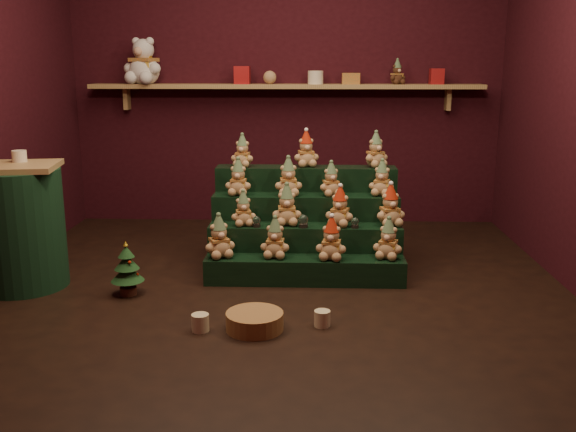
{
  "coord_description": "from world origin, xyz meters",
  "views": [
    {
      "loc": [
        0.24,
        -4.12,
        1.5
      ],
      "look_at": [
        0.08,
        0.25,
        0.46
      ],
      "focal_mm": 40.0,
      "sensor_mm": 36.0,
      "label": 1
    }
  ],
  "objects_px": {
    "mug_right": "(322,318)",
    "snow_globe_b": "(303,221)",
    "snow_globe_a": "(256,221)",
    "wicker_basket": "(255,321)",
    "riser_tier_front": "(305,270)",
    "mug_left": "(200,323)",
    "mini_christmas_tree": "(127,269)",
    "white_bear": "(144,55)",
    "snow_globe_c": "(355,223)",
    "side_table": "(20,227)",
    "brown_bear": "(397,72)"
  },
  "relations": [
    {
      "from": "mug_right",
      "to": "snow_globe_b",
      "type": "bearing_deg",
      "value": 97.64
    },
    {
      "from": "snow_globe_a",
      "to": "wicker_basket",
      "type": "bearing_deg",
      "value": -86.02
    },
    {
      "from": "riser_tier_front",
      "to": "mug_left",
      "type": "bearing_deg",
      "value": -124.47
    },
    {
      "from": "mini_christmas_tree",
      "to": "mug_right",
      "type": "xyz_separation_m",
      "value": [
        1.29,
        -0.48,
        -0.13
      ]
    },
    {
      "from": "white_bear",
      "to": "snow_globe_c",
      "type": "bearing_deg",
      "value": -21.65
    },
    {
      "from": "side_table",
      "to": "brown_bear",
      "type": "distance_m",
      "value": 3.44
    },
    {
      "from": "mug_left",
      "to": "white_bear",
      "type": "height_order",
      "value": "white_bear"
    },
    {
      "from": "white_bear",
      "to": "riser_tier_front",
      "type": "bearing_deg",
      "value": -30.59
    },
    {
      "from": "mini_christmas_tree",
      "to": "white_bear",
      "type": "height_order",
      "value": "white_bear"
    },
    {
      "from": "mug_left",
      "to": "snow_globe_a",
      "type": "bearing_deg",
      "value": 76.66
    },
    {
      "from": "riser_tier_front",
      "to": "mug_left",
      "type": "distance_m",
      "value": 1.05
    },
    {
      "from": "snow_globe_a",
      "to": "mug_right",
      "type": "xyz_separation_m",
      "value": [
        0.46,
        -0.93,
        -0.35
      ]
    },
    {
      "from": "snow_globe_b",
      "to": "wicker_basket",
      "type": "bearing_deg",
      "value": -105.11
    },
    {
      "from": "side_table",
      "to": "mug_left",
      "type": "height_order",
      "value": "side_table"
    },
    {
      "from": "snow_globe_c",
      "to": "mug_right",
      "type": "bearing_deg",
      "value": -104.73
    },
    {
      "from": "mug_right",
      "to": "white_bear",
      "type": "relative_size",
      "value": 0.18
    },
    {
      "from": "side_table",
      "to": "mini_christmas_tree",
      "type": "distance_m",
      "value": 0.82
    },
    {
      "from": "mug_left",
      "to": "brown_bear",
      "type": "relative_size",
      "value": 0.47
    },
    {
      "from": "side_table",
      "to": "mug_right",
      "type": "relative_size",
      "value": 8.93
    },
    {
      "from": "snow_globe_b",
      "to": "mug_right",
      "type": "xyz_separation_m",
      "value": [
        0.12,
        -0.93,
        -0.36
      ]
    },
    {
      "from": "riser_tier_front",
      "to": "mini_christmas_tree",
      "type": "xyz_separation_m",
      "value": [
        -1.17,
        -0.29,
        0.09
      ]
    },
    {
      "from": "mug_left",
      "to": "mug_right",
      "type": "height_order",
      "value": "mug_left"
    },
    {
      "from": "mug_right",
      "to": "wicker_basket",
      "type": "height_order",
      "value": "wicker_basket"
    },
    {
      "from": "snow_globe_a",
      "to": "white_bear",
      "type": "distance_m",
      "value": 2.24
    },
    {
      "from": "mini_christmas_tree",
      "to": "mug_left",
      "type": "height_order",
      "value": "mini_christmas_tree"
    },
    {
      "from": "riser_tier_front",
      "to": "mug_left",
      "type": "relative_size",
      "value": 13.83
    },
    {
      "from": "side_table",
      "to": "snow_globe_a",
      "type": "bearing_deg",
      "value": 1.51
    },
    {
      "from": "mini_christmas_tree",
      "to": "wicker_basket",
      "type": "xyz_separation_m",
      "value": [
        0.89,
        -0.55,
        -0.13
      ]
    },
    {
      "from": "brown_bear",
      "to": "snow_globe_b",
      "type": "bearing_deg",
      "value": -144.93
    },
    {
      "from": "mini_christmas_tree",
      "to": "mug_right",
      "type": "height_order",
      "value": "mini_christmas_tree"
    },
    {
      "from": "snow_globe_b",
      "to": "side_table",
      "type": "relative_size",
      "value": 0.11
    },
    {
      "from": "white_bear",
      "to": "snow_globe_a",
      "type": "bearing_deg",
      "value": -35.23
    },
    {
      "from": "brown_bear",
      "to": "riser_tier_front",
      "type": "bearing_deg",
      "value": -142.25
    },
    {
      "from": "snow_globe_b",
      "to": "snow_globe_c",
      "type": "bearing_deg",
      "value": -0.0
    },
    {
      "from": "snow_globe_c",
      "to": "brown_bear",
      "type": "bearing_deg",
      "value": 73.34
    },
    {
      "from": "riser_tier_front",
      "to": "mini_christmas_tree",
      "type": "bearing_deg",
      "value": -166.28
    },
    {
      "from": "snow_globe_a",
      "to": "brown_bear",
      "type": "relative_size",
      "value": 0.37
    },
    {
      "from": "mug_left",
      "to": "white_bear",
      "type": "bearing_deg",
      "value": 109.62
    },
    {
      "from": "snow_globe_a",
      "to": "snow_globe_c",
      "type": "height_order",
      "value": "snow_globe_a"
    },
    {
      "from": "riser_tier_front",
      "to": "wicker_basket",
      "type": "height_order",
      "value": "riser_tier_front"
    },
    {
      "from": "wicker_basket",
      "to": "mini_christmas_tree",
      "type": "bearing_deg",
      "value": 148.6
    },
    {
      "from": "snow_globe_a",
      "to": "mini_christmas_tree",
      "type": "relative_size",
      "value": 0.22
    },
    {
      "from": "mini_christmas_tree",
      "to": "mug_left",
      "type": "bearing_deg",
      "value": -44.67
    },
    {
      "from": "riser_tier_front",
      "to": "snow_globe_c",
      "type": "distance_m",
      "value": 0.5
    },
    {
      "from": "riser_tier_front",
      "to": "brown_bear",
      "type": "bearing_deg",
      "value": 64.23
    },
    {
      "from": "mug_right",
      "to": "brown_bear",
      "type": "distance_m",
      "value": 2.89
    },
    {
      "from": "white_bear",
      "to": "mug_left",
      "type": "bearing_deg",
      "value": -52.72
    },
    {
      "from": "riser_tier_front",
      "to": "wicker_basket",
      "type": "bearing_deg",
      "value": -108.62
    },
    {
      "from": "side_table",
      "to": "mini_christmas_tree",
      "type": "xyz_separation_m",
      "value": [
        0.77,
        -0.15,
        -0.24
      ]
    },
    {
      "from": "snow_globe_a",
      "to": "mug_right",
      "type": "bearing_deg",
      "value": -63.54
    }
  ]
}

